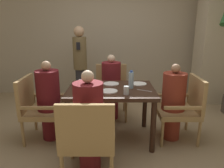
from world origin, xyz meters
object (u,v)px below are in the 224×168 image
at_px(chair_right_side, 184,106).
at_px(water_bottle, 132,80).
at_px(teacup_with_saucer, 84,93).
at_px(glass_tall_mid, 127,90).
at_px(standing_host, 81,64).
at_px(chair_near_corner, 89,136).
at_px(diner_in_far_chair, 112,86).
at_px(plate_main_right, 140,84).
at_px(plate_main_left, 110,91).
at_px(diner_in_near_chair, 90,121).
at_px(bowl_small, 83,81).
at_px(chair_left_side, 40,106).
at_px(chair_far_side, 112,89).
at_px(diner_in_right_chair, 174,102).
at_px(plate_dessert_center, 112,84).
at_px(diner_in_left_chair, 50,100).

xyz_separation_m(chair_right_side, water_bottle, (-0.74, 0.01, 0.38)).
height_order(teacup_with_saucer, glass_tall_mid, glass_tall_mid).
bearing_deg(standing_host, teacup_with_saucer, -80.74).
height_order(chair_near_corner, water_bottle, water_bottle).
relative_size(diner_in_far_chair, plate_main_right, 4.92).
relative_size(plate_main_left, plate_main_right, 1.00).
relative_size(diner_in_far_chair, diner_in_near_chair, 0.97).
height_order(plate_main_right, teacup_with_saucer, teacup_with_saucer).
relative_size(standing_host, bowl_small, 13.66).
height_order(plate_main_left, teacup_with_saucer, teacup_with_saucer).
bearing_deg(chair_left_side, diner_in_near_chair, -42.01).
bearing_deg(chair_left_side, plate_main_right, 8.68).
bearing_deg(bowl_small, diner_in_far_chair, 41.76).
height_order(plate_main_left, bowl_small, bowl_small).
xyz_separation_m(diner_in_far_chair, plate_main_left, (-0.03, -0.84, 0.18)).
xyz_separation_m(diner_in_near_chair, standing_host, (-0.38, 2.10, 0.25)).
bearing_deg(diner_in_far_chair, chair_far_side, 90.00).
height_order(water_bottle, glass_tall_mid, water_bottle).
distance_m(chair_right_side, water_bottle, 0.83).
height_order(diner_in_near_chair, plate_main_left, diner_in_near_chair).
bearing_deg(chair_far_side, plate_main_left, -91.53).
bearing_deg(water_bottle, chair_far_side, 108.24).
bearing_deg(diner_in_right_chair, chair_near_corner, -142.60).
xyz_separation_m(plate_dessert_center, teacup_with_saucer, (-0.34, -0.50, 0.02)).
bearing_deg(chair_right_side, diner_in_far_chair, 145.39).
relative_size(diner_in_left_chair, diner_in_right_chair, 1.04).
relative_size(chair_right_side, plate_main_left, 3.97).
distance_m(chair_right_side, chair_near_corner, 1.51).
bearing_deg(standing_host, chair_far_side, -42.19).
relative_size(plate_main_left, water_bottle, 0.92).
xyz_separation_m(chair_left_side, chair_right_side, (2.02, 0.00, 0.00)).
bearing_deg(plate_dessert_center, teacup_with_saucer, -123.82).
xyz_separation_m(diner_in_right_chair, water_bottle, (-0.59, 0.01, 0.31)).
xyz_separation_m(plate_dessert_center, bowl_small, (-0.43, 0.10, 0.01)).
bearing_deg(diner_in_near_chair, chair_far_side, 81.28).
height_order(chair_far_side, bowl_small, chair_far_side).
distance_m(chair_right_side, glass_tall_mid, 0.92).
bearing_deg(diner_in_right_chair, chair_far_side, 135.78).
bearing_deg(chair_left_side, bowl_small, 28.32).
distance_m(diner_in_near_chair, plate_main_left, 0.61).
bearing_deg(glass_tall_mid, plate_main_right, 66.24).
bearing_deg(plate_dessert_center, chair_right_side, -11.96).
bearing_deg(water_bottle, teacup_with_saucer, -153.82).
bearing_deg(water_bottle, standing_host, 122.65).
height_order(chair_left_side, diner_in_right_chair, diner_in_right_chair).
bearing_deg(teacup_with_saucer, chair_right_side, 12.05).
bearing_deg(diner_in_right_chair, plate_main_left, -170.75).
xyz_separation_m(plate_main_left, glass_tall_mid, (0.22, -0.12, 0.05)).
height_order(diner_in_far_chair, plate_main_left, diner_in_far_chair).
xyz_separation_m(chair_near_corner, water_bottle, (0.51, 0.86, 0.38)).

